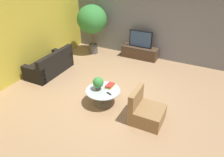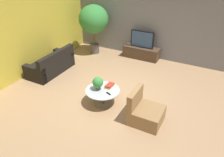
% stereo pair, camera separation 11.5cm
% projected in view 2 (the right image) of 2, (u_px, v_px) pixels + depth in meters
% --- Properties ---
extents(ground_plane, '(24.00, 24.00, 0.00)m').
position_uv_depth(ground_plane, '(111.00, 95.00, 6.64)').
color(ground_plane, '#9E7A56').
extents(back_wall_stone, '(7.40, 0.12, 3.00)m').
position_uv_depth(back_wall_stone, '(151.00, 20.00, 8.37)').
color(back_wall_stone, slate).
rests_on(back_wall_stone, ground).
extents(side_wall_left, '(0.12, 7.40, 3.00)m').
position_uv_depth(side_wall_left, '(28.00, 30.00, 7.33)').
color(side_wall_left, gold).
rests_on(side_wall_left, ground).
extents(media_console, '(1.47, 0.50, 0.47)m').
position_uv_depth(media_console, '(141.00, 52.00, 8.83)').
color(media_console, '#473323').
rests_on(media_console, ground).
extents(television, '(0.93, 0.13, 0.67)m').
position_uv_depth(television, '(142.00, 39.00, 8.55)').
color(television, black).
rests_on(television, media_console).
extents(coffee_table, '(0.97, 0.97, 0.46)m').
position_uv_depth(coffee_table, '(103.00, 94.00, 6.12)').
color(coffee_table, '#756656').
rests_on(coffee_table, ground).
extents(couch_by_wall, '(0.84, 1.75, 0.84)m').
position_uv_depth(couch_by_wall, '(51.00, 65.00, 7.77)').
color(couch_by_wall, black).
rests_on(couch_by_wall, ground).
extents(armchair_wicker, '(0.80, 0.76, 0.86)m').
position_uv_depth(armchair_wicker, '(144.00, 112.00, 5.50)').
color(armchair_wicker, olive).
rests_on(armchair_wicker, ground).
extents(potted_palm_tall, '(1.19, 1.19, 2.01)m').
position_uv_depth(potted_palm_tall, '(94.00, 20.00, 8.71)').
color(potted_palm_tall, '#514C47').
rests_on(potted_palm_tall, ground).
extents(potted_plant_tabletop, '(0.30, 0.30, 0.38)m').
position_uv_depth(potted_plant_tabletop, '(98.00, 83.00, 5.97)').
color(potted_plant_tabletop, '#514C47').
rests_on(potted_plant_tabletop, coffee_table).
extents(book_stack, '(0.19, 0.29, 0.08)m').
position_uv_depth(book_stack, '(110.00, 86.00, 6.17)').
color(book_stack, gold).
rests_on(book_stack, coffee_table).
extents(remote_black, '(0.16, 0.10, 0.02)m').
position_uv_depth(remote_black, '(108.00, 94.00, 5.88)').
color(remote_black, black).
rests_on(remote_black, coffee_table).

